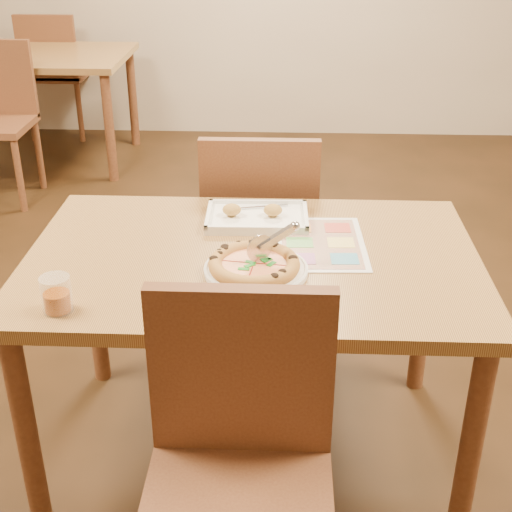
{
  "coord_description": "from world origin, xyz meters",
  "views": [
    {
      "loc": [
        0.09,
        -1.82,
        1.65
      ],
      "look_at": [
        0.02,
        -0.11,
        0.77
      ],
      "focal_mm": 50.0,
      "sensor_mm": 36.0,
      "label": 1
    }
  ],
  "objects_px": {
    "pizza": "(254,264)",
    "glass_tumbler": "(57,296)",
    "pizza_cutter": "(272,241)",
    "menu": "(320,243)",
    "plate": "(256,270)",
    "chair_near": "(239,439)",
    "bg_table": "(28,67)",
    "bg_chair_far": "(53,61)",
    "dining_table": "(252,281)",
    "appetizer_tray": "(256,218)",
    "chair_far": "(260,218)"
  },
  "relations": [
    {
      "from": "bg_chair_far",
      "to": "menu",
      "type": "height_order",
      "value": "bg_chair_far"
    },
    {
      "from": "chair_near",
      "to": "bg_table",
      "type": "relative_size",
      "value": 0.36
    },
    {
      "from": "bg_table",
      "to": "pizza",
      "type": "relative_size",
      "value": 5.19
    },
    {
      "from": "chair_far",
      "to": "glass_tumbler",
      "type": "distance_m",
      "value": 1.06
    },
    {
      "from": "bg_table",
      "to": "appetizer_tray",
      "type": "bearing_deg",
      "value": -58.05
    },
    {
      "from": "dining_table",
      "to": "menu",
      "type": "xyz_separation_m",
      "value": [
        0.2,
        0.08,
        0.09
      ]
    },
    {
      "from": "pizza",
      "to": "glass_tumbler",
      "type": "height_order",
      "value": "glass_tumbler"
    },
    {
      "from": "chair_near",
      "to": "chair_far",
      "type": "distance_m",
      "value": 1.2
    },
    {
      "from": "appetizer_tray",
      "to": "dining_table",
      "type": "bearing_deg",
      "value": -90.33
    },
    {
      "from": "pizza_cutter",
      "to": "menu",
      "type": "relative_size",
      "value": 0.37
    },
    {
      "from": "dining_table",
      "to": "chair_far",
      "type": "height_order",
      "value": "chair_far"
    },
    {
      "from": "chair_far",
      "to": "pizza_cutter",
      "type": "distance_m",
      "value": 0.73
    },
    {
      "from": "plate",
      "to": "pizza",
      "type": "bearing_deg",
      "value": -123.48
    },
    {
      "from": "pizza_cutter",
      "to": "pizza",
      "type": "bearing_deg",
      "value": -178.55
    },
    {
      "from": "dining_table",
      "to": "bg_chair_far",
      "type": "distance_m",
      "value": 3.67
    },
    {
      "from": "bg_chair_far",
      "to": "plate",
      "type": "bearing_deg",
      "value": 115.36
    },
    {
      "from": "bg_chair_far",
      "to": "plate",
      "type": "distance_m",
      "value": 3.77
    },
    {
      "from": "pizza",
      "to": "appetizer_tray",
      "type": "relative_size",
      "value": 0.78
    },
    {
      "from": "dining_table",
      "to": "menu",
      "type": "height_order",
      "value": "menu"
    },
    {
      "from": "plate",
      "to": "chair_near",
      "type": "bearing_deg",
      "value": -91.74
    },
    {
      "from": "pizza_cutter",
      "to": "chair_far",
      "type": "bearing_deg",
      "value": 62.46
    },
    {
      "from": "dining_table",
      "to": "bg_chair_far",
      "type": "height_order",
      "value": "bg_chair_far"
    },
    {
      "from": "bg_chair_far",
      "to": "menu",
      "type": "xyz_separation_m",
      "value": [
        1.8,
        -3.22,
        0.16
      ]
    },
    {
      "from": "pizza",
      "to": "appetizer_tray",
      "type": "bearing_deg",
      "value": 91.5
    },
    {
      "from": "dining_table",
      "to": "bg_table",
      "type": "relative_size",
      "value": 1.0
    },
    {
      "from": "chair_far",
      "to": "dining_table",
      "type": "bearing_deg",
      "value": 90.0
    },
    {
      "from": "glass_tumbler",
      "to": "dining_table",
      "type": "bearing_deg",
      "value": 35.09
    },
    {
      "from": "bg_table",
      "to": "pizza",
      "type": "distance_m",
      "value": 3.33
    },
    {
      "from": "dining_table",
      "to": "bg_table",
      "type": "height_order",
      "value": "same"
    },
    {
      "from": "chair_far",
      "to": "bg_table",
      "type": "distance_m",
      "value": 2.72
    },
    {
      "from": "dining_table",
      "to": "chair_near",
      "type": "distance_m",
      "value": 0.61
    },
    {
      "from": "plate",
      "to": "dining_table",
      "type": "bearing_deg",
      "value": 98.16
    },
    {
      "from": "chair_near",
      "to": "glass_tumbler",
      "type": "height_order",
      "value": "chair_near"
    },
    {
      "from": "dining_table",
      "to": "appetizer_tray",
      "type": "bearing_deg",
      "value": 89.67
    },
    {
      "from": "bg_table",
      "to": "pizza_cutter",
      "type": "relative_size",
      "value": 9.57
    },
    {
      "from": "appetizer_tray",
      "to": "pizza_cutter",
      "type": "bearing_deg",
      "value": -79.98
    },
    {
      "from": "glass_tumbler",
      "to": "chair_near",
      "type": "bearing_deg",
      "value": -30.41
    },
    {
      "from": "bg_table",
      "to": "bg_chair_far",
      "type": "distance_m",
      "value": 0.51
    },
    {
      "from": "bg_chair_far",
      "to": "glass_tumbler",
      "type": "distance_m",
      "value": 3.81
    },
    {
      "from": "plate",
      "to": "menu",
      "type": "bearing_deg",
      "value": 45.41
    },
    {
      "from": "dining_table",
      "to": "pizza",
      "type": "relative_size",
      "value": 5.19
    },
    {
      "from": "bg_chair_far",
      "to": "pizza",
      "type": "xyz_separation_m",
      "value": [
        1.61,
        -3.41,
        0.18
      ]
    },
    {
      "from": "plate",
      "to": "appetizer_tray",
      "type": "xyz_separation_m",
      "value": [
        -0.01,
        0.34,
        0.01
      ]
    },
    {
      "from": "chair_far",
      "to": "appetizer_tray",
      "type": "height_order",
      "value": "chair_far"
    },
    {
      "from": "pizza",
      "to": "menu",
      "type": "distance_m",
      "value": 0.27
    },
    {
      "from": "pizza",
      "to": "pizza_cutter",
      "type": "bearing_deg",
      "value": 33.75
    },
    {
      "from": "bg_chair_far",
      "to": "appetizer_tray",
      "type": "relative_size",
      "value": 1.46
    },
    {
      "from": "appetizer_tray",
      "to": "menu",
      "type": "distance_m",
      "value": 0.25
    },
    {
      "from": "bg_table",
      "to": "menu",
      "type": "bearing_deg",
      "value": -56.55
    },
    {
      "from": "dining_table",
      "to": "bg_chair_far",
      "type": "relative_size",
      "value": 2.77
    }
  ]
}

